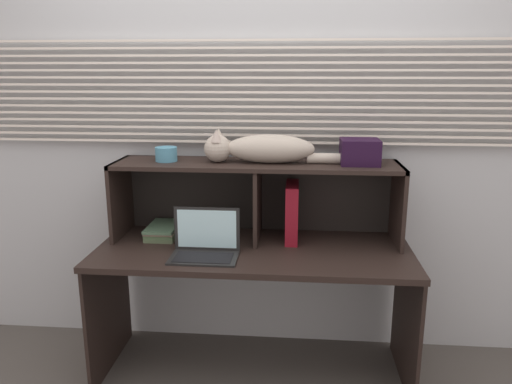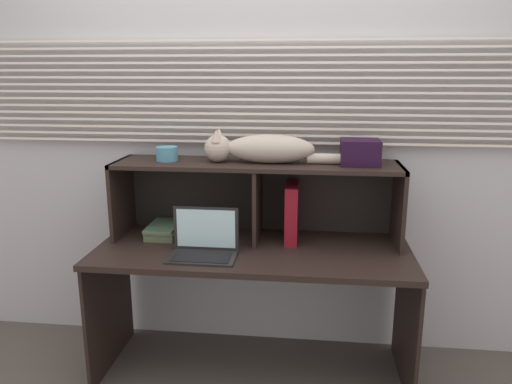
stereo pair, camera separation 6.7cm
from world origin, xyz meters
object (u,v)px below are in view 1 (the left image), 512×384
at_px(cat, 261,149).
at_px(binder_upright, 292,212).
at_px(storage_box, 360,152).
at_px(book_stack, 164,230).
at_px(small_basket, 166,154).
at_px(laptop, 205,246).

xyz_separation_m(cat, binder_upright, (0.17, 0.00, -0.33)).
xyz_separation_m(cat, storage_box, (0.50, 0.00, -0.01)).
xyz_separation_m(book_stack, small_basket, (0.03, -0.00, 0.42)).
bearing_deg(small_basket, book_stack, 177.46).
bearing_deg(cat, laptop, -131.90).
xyz_separation_m(binder_upright, storage_box, (0.34, 0.00, 0.33)).
distance_m(binder_upright, small_basket, 0.73).
distance_m(laptop, book_stack, 0.40).
height_order(cat, storage_box, cat).
bearing_deg(storage_box, cat, 180.00).
distance_m(book_stack, small_basket, 0.42).
bearing_deg(laptop, storage_box, 20.27).
height_order(cat, small_basket, cat).
bearing_deg(storage_box, binder_upright, 180.00).
bearing_deg(cat, small_basket, 180.00).
height_order(laptop, small_basket, small_basket).
relative_size(laptop, book_stack, 1.21).
relative_size(book_stack, small_basket, 2.35).
relative_size(binder_upright, book_stack, 1.14).
height_order(laptop, book_stack, laptop).
bearing_deg(small_basket, storage_box, 0.00).
distance_m(laptop, binder_upright, 0.51).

